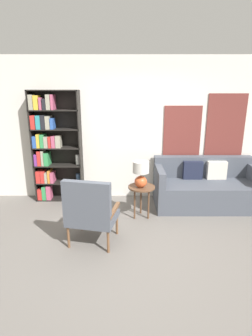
# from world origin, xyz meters

# --- Properties ---
(ground_plane) EXTENTS (14.00, 14.00, 0.00)m
(ground_plane) POSITION_xyz_m (0.00, 0.00, 0.00)
(ground_plane) COLOR #66605B
(wall_back) EXTENTS (6.40, 0.08, 2.70)m
(wall_back) POSITION_xyz_m (0.05, 2.03, 1.35)
(wall_back) COLOR silver
(wall_back) RESTS_ON ground_plane
(bookshelf) EXTENTS (0.91, 0.30, 2.10)m
(bookshelf) POSITION_xyz_m (-1.38, 1.84, 1.07)
(bookshelf) COLOR black
(bookshelf) RESTS_ON ground_plane
(armchair) EXTENTS (0.74, 0.69, 0.98)m
(armchair) POSITION_xyz_m (-0.44, 0.19, 0.53)
(armchair) COLOR brown
(armchair) RESTS_ON ground_plane
(couch) EXTENTS (1.87, 0.88, 0.87)m
(couch) POSITION_xyz_m (1.53, 1.56, 0.33)
(couch) COLOR #474C56
(couch) RESTS_ON ground_plane
(side_table) EXTENTS (0.45, 0.45, 0.55)m
(side_table) POSITION_xyz_m (0.31, 1.06, 0.48)
(side_table) COLOR brown
(side_table) RESTS_ON ground_plane
(table_lamp) EXTENTS (0.26, 0.26, 0.44)m
(table_lamp) POSITION_xyz_m (0.29, 1.02, 0.80)
(table_lamp) COLOR #C65128
(table_lamp) RESTS_ON side_table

